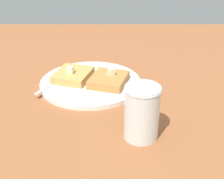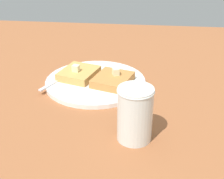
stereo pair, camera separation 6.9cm
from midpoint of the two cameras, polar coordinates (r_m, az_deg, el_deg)
table_surface at (r=80.63cm, az=-4.48°, el=-0.53°), size 118.63×118.63×2.65cm
plate at (r=81.32cm, az=-0.60°, el=1.38°), size 26.04×26.04×1.14cm
toast_slice_left at (r=82.58cm, az=-3.70°, el=2.90°), size 11.05×11.94×1.98cm
toast_slice_middle at (r=79.02cm, az=2.64°, el=1.73°), size 11.05×11.94×1.98cm
butter_pat_primary at (r=81.11cm, az=-4.13°, el=3.84°), size 2.04×1.92×1.72cm
butter_pat_secondary at (r=79.04cm, az=3.20°, el=3.20°), size 2.07×2.17×1.72cm
fork at (r=82.82cm, az=-6.52°, el=2.22°), size 8.10×15.09×0.36cm
syrup_jar at (r=59.29cm, az=7.54°, el=-5.06°), size 6.96×6.96×10.89cm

